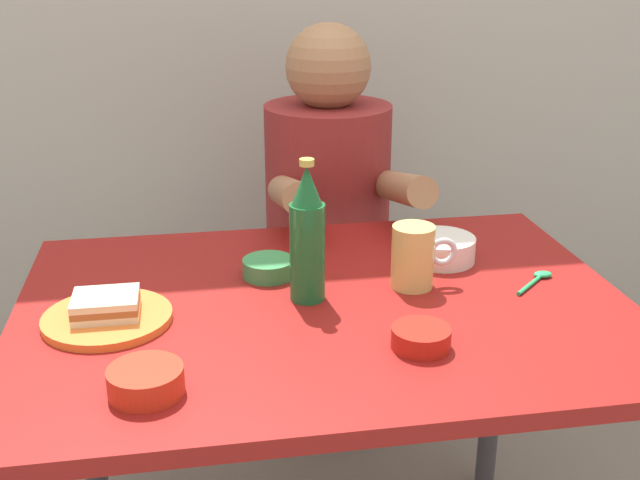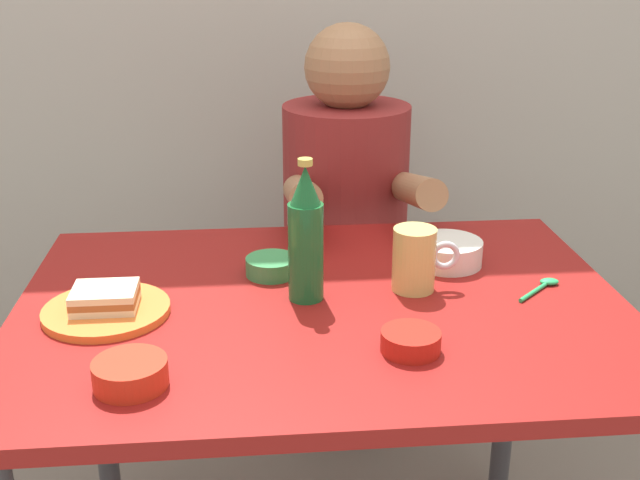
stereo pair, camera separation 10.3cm
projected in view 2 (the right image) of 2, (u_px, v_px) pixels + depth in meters
The scene contains 12 objects.
dining_table at pixel (322, 347), 1.44m from camera, with size 1.10×0.80×0.74m.
stool at pixel (344, 330), 2.14m from camera, with size 0.34×0.34×0.45m.
person_seated at pixel (346, 186), 1.98m from camera, with size 0.33×0.56×0.72m.
plate_orange at pixel (106, 311), 1.35m from camera, with size 0.22×0.22×0.01m, color orange.
sandwich at pixel (105, 298), 1.34m from camera, with size 0.11×0.09×0.04m.
beer_mug at pixel (415, 259), 1.43m from camera, with size 0.13×0.08×0.12m.
beer_bottle at pixel (306, 237), 1.37m from camera, with size 0.06×0.06×0.26m.
sambal_bowl_red at pixel (411, 340), 1.23m from camera, with size 0.10×0.10×0.03m.
sauce_bowl_chili at pixel (130, 372), 1.13m from camera, with size 0.11×0.11×0.04m.
rice_bowl_white at pixel (447, 251), 1.56m from camera, with size 0.14×0.14×0.05m.
dip_bowl_green at pixel (271, 265), 1.51m from camera, with size 0.10×0.10×0.03m.
spoon at pixel (544, 286), 1.45m from camera, with size 0.10×0.09×0.01m.
Camera 2 is at (-0.12, -1.26, 1.35)m, focal length 43.59 mm.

